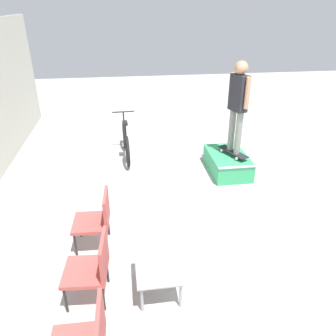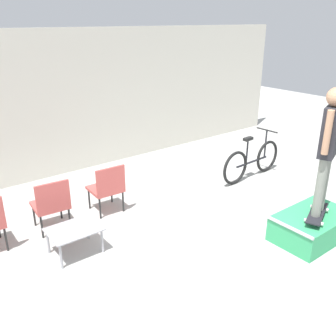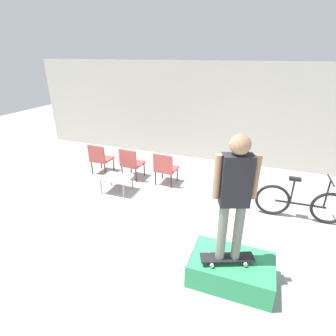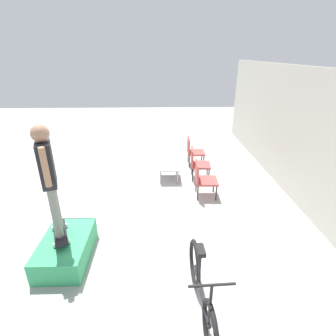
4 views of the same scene
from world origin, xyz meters
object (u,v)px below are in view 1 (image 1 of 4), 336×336
(patio_chair_right, at_px, (97,218))
(coffee_table, at_px, (158,268))
(skate_ramp_box, at_px, (227,163))
(skateboard_on_ramp, at_px, (233,152))
(bicycle, at_px, (126,141))
(patio_chair_center, at_px, (93,266))
(person_skater, at_px, (238,100))

(patio_chair_right, bearing_deg, coffee_table, 41.20)
(skate_ramp_box, height_order, patio_chair_right, patio_chair_right)
(skate_ramp_box, xyz_separation_m, coffee_table, (-3.05, 1.85, 0.14))
(coffee_table, xyz_separation_m, patio_chair_right, (0.98, 0.79, 0.15))
(skateboard_on_ramp, xyz_separation_m, coffee_table, (-2.99, 1.93, -0.14))
(skate_ramp_box, relative_size, patio_chair_right, 1.41)
(skateboard_on_ramp, distance_m, bicycle, 2.51)
(skate_ramp_box, relative_size, skateboard_on_ramp, 1.58)
(coffee_table, bearing_deg, skate_ramp_box, -31.15)
(coffee_table, relative_size, patio_chair_center, 0.82)
(skate_ramp_box, bearing_deg, person_skater, -129.30)
(coffee_table, distance_m, patio_chair_center, 0.80)
(skateboard_on_ramp, height_order, person_skater, person_skater)
(person_skater, distance_m, patio_chair_right, 3.55)
(skate_ramp_box, xyz_separation_m, person_skater, (-0.07, -0.08, 1.39))
(person_skater, height_order, bicycle, person_skater)
(person_skater, xyz_separation_m, patio_chair_right, (-2.01, 2.71, -1.10))
(coffee_table, distance_m, patio_chair_right, 1.27)
(bicycle, bearing_deg, patio_chair_right, 168.58)
(coffee_table, height_order, patio_chair_center, patio_chair_center)
(person_skater, relative_size, coffee_table, 2.54)
(skate_ramp_box, xyz_separation_m, patio_chair_center, (-3.06, 2.63, 0.29))
(person_skater, bearing_deg, skateboard_on_ramp, 0.00)
(skate_ramp_box, bearing_deg, patio_chair_right, 128.17)
(person_skater, distance_m, coffee_table, 3.77)
(patio_chair_center, xyz_separation_m, patio_chair_right, (0.99, -0.00, 0.00))
(person_skater, xyz_separation_m, bicycle, (1.16, 2.22, -1.22))
(skate_ramp_box, distance_m, coffee_table, 3.57)
(skateboard_on_ramp, height_order, bicycle, bicycle)
(skateboard_on_ramp, bearing_deg, skate_ramp_box, 28.17)
(skateboard_on_ramp, distance_m, person_skater, 1.11)
(skate_ramp_box, xyz_separation_m, bicycle, (1.10, 2.14, 0.17))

